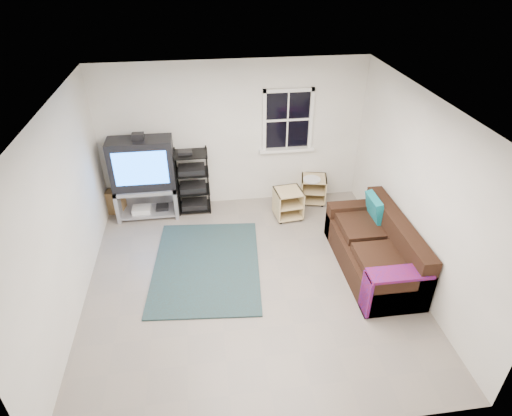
{
  "coord_description": "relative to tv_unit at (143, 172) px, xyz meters",
  "views": [
    {
      "loc": [
        -0.55,
        -4.65,
        4.2
      ],
      "look_at": [
        0.14,
        0.4,
        0.99
      ],
      "focal_mm": 30.0,
      "sensor_mm": 36.0,
      "label": 1
    }
  ],
  "objects": [
    {
      "name": "room",
      "position": [
        2.52,
        0.25,
        0.62
      ],
      "size": [
        4.6,
        4.62,
        4.6
      ],
      "color": "gray",
      "rests_on": "ground"
    },
    {
      "name": "tv_unit",
      "position": [
        0.0,
        0.0,
        0.0
      ],
      "size": [
        1.06,
        0.53,
        1.55
      ],
      "color": "#96979E",
      "rests_on": "ground"
    },
    {
      "name": "av_rack",
      "position": [
        0.81,
        0.05,
        -0.35
      ],
      "size": [
        0.58,
        0.42,
        1.16
      ],
      "color": "black",
      "rests_on": "ground"
    },
    {
      "name": "side_table_left",
      "position": [
        2.44,
        -0.39,
        -0.57
      ],
      "size": [
        0.5,
        0.5,
        0.53
      ],
      "rotation": [
        0.0,
        0.0,
        0.11
      ],
      "color": "tan",
      "rests_on": "ground"
    },
    {
      "name": "side_table_right",
      "position": [
        3.01,
        0.06,
        -0.56
      ],
      "size": [
        0.54,
        0.54,
        0.52
      ],
      "rotation": [
        0.0,
        0.0,
        -0.23
      ],
      "color": "tan",
      "rests_on": "ground"
    },
    {
      "name": "sofa",
      "position": [
        3.44,
        -1.97,
        -0.53
      ],
      "size": [
        0.88,
        1.99,
        0.91
      ],
      "color": "black",
      "rests_on": "ground"
    },
    {
      "name": "shag_rug",
      "position": [
        0.96,
        -1.59,
        -0.84
      ],
      "size": [
        1.76,
        2.29,
        0.03
      ],
      "primitive_type": "cube",
      "rotation": [
        0.0,
        0.0,
        -0.09
      ],
      "color": "black",
      "rests_on": "ground"
    },
    {
      "name": "paper_bag",
      "position": [
        -0.58,
        0.13,
        -0.63
      ],
      "size": [
        0.34,
        0.25,
        0.43
      ],
      "primitive_type": "cube",
      "rotation": [
        0.0,
        0.0,
        -0.2
      ],
      "color": "#997544",
      "rests_on": "ground"
    }
  ]
}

